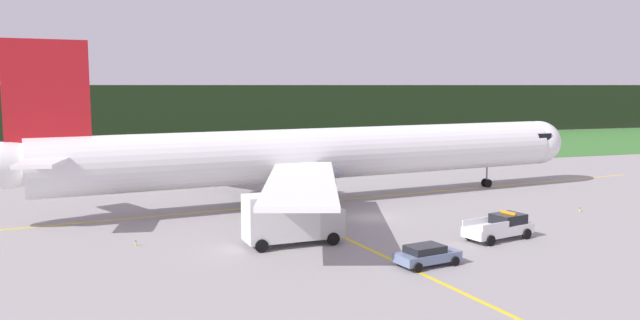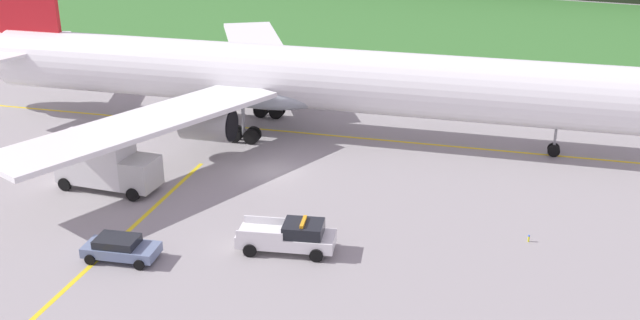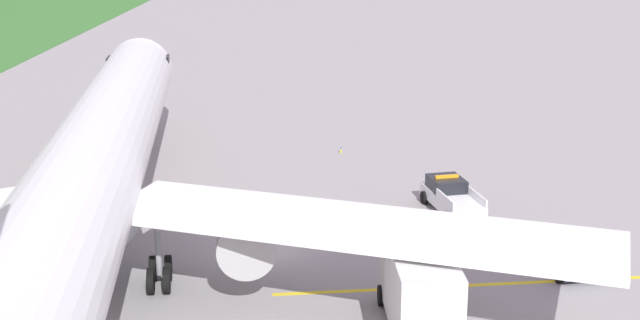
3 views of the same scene
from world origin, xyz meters
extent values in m
plane|color=gray|center=(0.00, 0.00, 0.00)|extent=(320.00, 320.00, 0.00)
cube|color=#37712F|center=(0.00, 55.98, 0.02)|extent=(320.00, 48.63, 0.04)
cube|color=yellow|center=(-1.32, 8.13, 0.00)|extent=(82.18, 11.20, 0.01)
cube|color=yellow|center=(-3.20, -15.94, 0.00)|extent=(4.37, 30.72, 0.01)
cylinder|color=white|center=(-1.32, 8.13, 4.62)|extent=(51.98, 11.60, 4.83)
ellipsoid|color=#AAB5BD|center=(-3.89, 7.79, 3.29)|extent=(11.47, 6.46, 2.66)
cube|color=white|center=(-10.32, 18.55, 4.02)|extent=(15.58, 20.42, 0.35)
cylinder|color=#A5A5A5|center=(-7.08, 14.43, 2.71)|extent=(4.00, 2.99, 2.53)
cylinder|color=black|center=(-5.20, 14.68, 2.71)|extent=(0.42, 2.32, 2.32)
cube|color=white|center=(-7.29, -4.28, 4.02)|extent=(11.11, 21.61, 0.35)
cylinder|color=#A5A5A5|center=(-5.24, 0.55, 2.71)|extent=(4.00, 2.99, 2.53)
cylinder|color=black|center=(-3.36, 0.80, 2.71)|extent=(0.42, 2.32, 2.32)
cube|color=white|center=(-26.03, 8.11, 5.47)|extent=(5.09, 6.65, 0.28)
cube|color=white|center=(-25.18, 1.71, 5.47)|extent=(3.79, 6.46, 0.28)
cylinder|color=gray|center=(18.19, 10.72, 1.55)|extent=(0.20, 0.20, 2.21)
cylinder|color=black|center=(18.16, 10.98, 0.45)|extent=(0.92, 0.34, 0.90)
cylinder|color=black|center=(18.22, 10.46, 0.45)|extent=(0.92, 0.34, 0.90)
cylinder|color=gray|center=(-5.29, 10.77, 1.70)|extent=(0.28, 0.28, 2.21)
cylinder|color=black|center=(-4.55, 10.52, 0.60)|extent=(1.23, 0.46, 1.20)
cylinder|color=black|center=(-4.64, 11.21, 0.60)|extent=(1.23, 0.46, 1.20)
cylinder|color=black|center=(-5.94, 10.33, 0.60)|extent=(1.23, 0.46, 1.20)
cylinder|color=black|center=(-6.03, 11.03, 0.60)|extent=(1.23, 0.46, 1.20)
cylinder|color=gray|center=(-4.46, 4.55, 1.70)|extent=(0.28, 0.28, 2.21)
cylinder|color=black|center=(-3.82, 4.99, 0.60)|extent=(1.23, 0.46, 1.20)
cylinder|color=black|center=(-3.72, 4.29, 0.60)|extent=(1.23, 0.46, 1.20)
cylinder|color=black|center=(-5.20, 4.80, 0.60)|extent=(1.23, 0.46, 1.20)
cylinder|color=black|center=(-5.11, 4.11, 0.60)|extent=(1.23, 0.46, 1.20)
cube|color=white|center=(5.83, -9.92, 0.73)|extent=(5.77, 3.20, 0.70)
cube|color=black|center=(6.79, -9.69, 1.43)|extent=(2.55, 2.27, 0.70)
cube|color=white|center=(4.34, -9.33, 1.31)|extent=(2.57, 0.72, 0.45)
cube|color=white|center=(4.78, -11.14, 1.31)|extent=(2.57, 0.72, 0.45)
cube|color=orange|center=(6.79, -9.69, 1.86)|extent=(0.52, 1.38, 0.16)
cylinder|color=black|center=(7.40, -8.51, 0.38)|extent=(0.80, 0.41, 0.76)
cylinder|color=black|center=(7.88, -10.46, 0.38)|extent=(0.80, 0.41, 0.76)
cylinder|color=black|center=(3.79, -9.39, 0.38)|extent=(0.80, 0.41, 0.76)
cylinder|color=black|center=(4.27, -11.34, 0.38)|extent=(0.80, 0.41, 0.76)
cube|color=#B7B9B6|center=(-6.09, -6.57, 1.45)|extent=(2.06, 2.52, 2.00)
cube|color=silver|center=(-9.52, -6.80, 2.04)|extent=(5.11, 2.73, 3.18)
cylinder|color=#99999E|center=(-8.53, -6.74, 0.36)|extent=(0.78, 0.15, 1.04)
cylinder|color=#99999E|center=(-10.51, -6.87, 0.36)|extent=(0.78, 0.15, 1.04)
cylinder|color=black|center=(-6.17, -5.38, 0.45)|extent=(0.92, 0.32, 0.90)
cylinder|color=black|center=(-6.01, -7.77, 0.45)|extent=(0.92, 0.32, 0.90)
cylinder|color=black|center=(-11.33, -5.72, 0.45)|extent=(0.92, 0.32, 0.90)
cylinder|color=black|center=(-11.17, -8.12, 0.45)|extent=(0.92, 0.32, 0.90)
cube|color=slate|center=(-2.11, -14.23, 0.57)|extent=(4.33, 2.52, 0.55)
cube|color=black|center=(-2.31, -14.27, 1.08)|extent=(2.53, 1.97, 0.45)
cylinder|color=black|center=(-0.89, -13.06, 0.30)|extent=(0.62, 0.29, 0.60)
cylinder|color=black|center=(-0.54, -14.85, 0.30)|extent=(0.62, 0.29, 0.60)
cylinder|color=black|center=(-3.68, -13.61, 0.30)|extent=(0.62, 0.29, 0.60)
cylinder|color=black|center=(-3.34, -15.39, 0.30)|extent=(0.62, 0.29, 0.60)
cylinder|color=yellow|center=(18.30, -3.71, 0.16)|extent=(0.10, 0.10, 0.32)
sphere|color=blue|center=(18.30, -3.71, 0.37)|extent=(0.12, 0.12, 0.12)
cylinder|color=yellow|center=(-19.07, -3.71, 0.15)|extent=(0.10, 0.10, 0.29)
sphere|color=blue|center=(-19.07, -3.71, 0.34)|extent=(0.12, 0.12, 0.12)
camera|label=1|loc=(-20.05, -47.92, 11.06)|focal=35.18mm
camera|label=2|loc=(21.30, -42.71, 20.16)|focal=41.09mm
camera|label=3|loc=(-40.94, -3.42, 16.48)|focal=49.25mm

